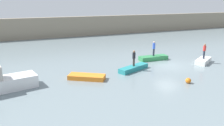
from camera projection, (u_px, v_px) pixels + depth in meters
ground_plane at (168, 65)px, 25.29m from camera, size 120.00×120.00×0.00m
embankment_wall at (95, 26)px, 46.54m from camera, size 80.00×1.20×3.88m
rowboat_orange at (87, 77)px, 20.76m from camera, size 3.46×2.86×0.43m
rowboat_teal at (134, 68)px, 23.35m from camera, size 3.83×2.27×0.48m
rowboat_green at (153, 58)px, 27.45m from camera, size 3.58×1.28×0.50m
rowboat_white at (203, 61)px, 26.04m from camera, size 3.03×2.42×0.54m
person_red_shirt at (204, 50)px, 25.71m from camera, size 0.32×0.32×1.73m
person_blue_shirt at (154, 48)px, 27.12m from camera, size 0.32×0.32×1.79m
person_dark_shirt at (134, 57)px, 23.04m from camera, size 0.32×0.32×1.65m
mooring_buoy at (188, 81)px, 19.74m from camera, size 0.49×0.49×0.49m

